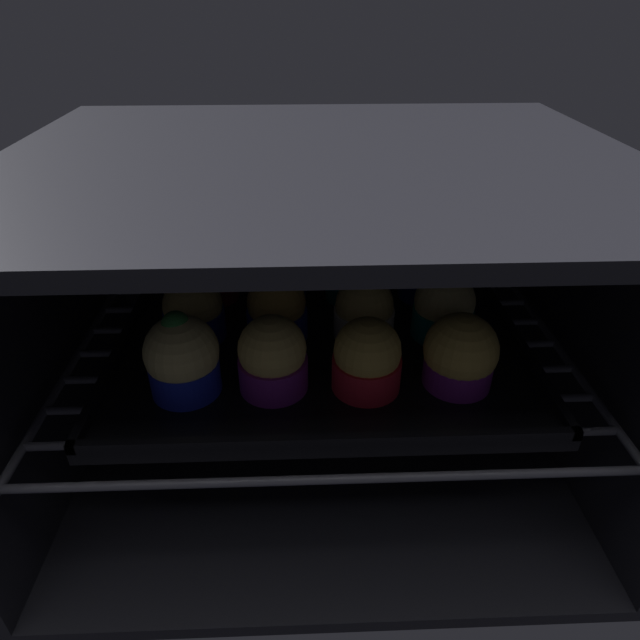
{
  "coord_description": "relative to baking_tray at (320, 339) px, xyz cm",
  "views": [
    {
      "loc": [
        -1.91,
        -27.91,
        48.49
      ],
      "look_at": [
        0.0,
        22.37,
        17.18
      ],
      "focal_mm": 30.24,
      "sensor_mm": 36.0,
      "label": 1
    }
  ],
  "objects": [
    {
      "name": "baking_tray",
      "position": [
        0.0,
        0.0,
        0.0
      ],
      "size": [
        43.69,
        34.77,
        2.2
      ],
      "color": "black",
      "rests_on": "oven_rack"
    },
    {
      "name": "muffin_row2_col2",
      "position": [
        4.33,
        8.69,
        3.92
      ],
      "size": [
        7.26,
        7.26,
        7.68
      ],
      "color": "#0C8C84",
      "rests_on": "baking_tray"
    },
    {
      "name": "muffin_row1_col2",
      "position": [
        4.82,
        -0.09,
        3.6
      ],
      "size": [
        6.67,
        6.67,
        7.07
      ],
      "color": "silver",
      "rests_on": "baking_tray"
    },
    {
      "name": "muffin_row2_col1",
      "position": [
        -4.74,
        9.01,
        4.15
      ],
      "size": [
        7.2,
        7.2,
        7.9
      ],
      "color": "#1928B7",
      "rests_on": "baking_tray"
    },
    {
      "name": "muffin_row0_col2",
      "position": [
        4.1,
        -9.19,
        3.89
      ],
      "size": [
        6.67,
        6.67,
        7.45
      ],
      "color": "red",
      "rests_on": "baking_tray"
    },
    {
      "name": "oven_cavity",
      "position": [
        0.0,
        3.87,
        2.33
      ],
      "size": [
        59.0,
        47.0,
        37.0
      ],
      "color": "black",
      "rests_on": "ground"
    },
    {
      "name": "muffin_row2_col0",
      "position": [
        -13.12,
        9.3,
        4.12
      ],
      "size": [
        6.96,
        6.96,
        7.81
      ],
      "color": "red",
      "rests_on": "baking_tray"
    },
    {
      "name": "muffin_row1_col3",
      "position": [
        13.51,
        -0.27,
        3.88
      ],
      "size": [
        6.67,
        6.67,
        7.51
      ],
      "color": "#0C8C84",
      "rests_on": "baking_tray"
    },
    {
      "name": "muffin_row0_col0",
      "position": [
        -13.2,
        -9.05,
        4.27
      ],
      "size": [
        7.0,
        7.0,
        8.6
      ],
      "color": "#1928B7",
      "rests_on": "baking_tray"
    },
    {
      "name": "muffin_row1_col0",
      "position": [
        -13.76,
        0.38,
        3.76
      ],
      "size": [
        6.67,
        6.67,
        7.15
      ],
      "color": "#1928B7",
      "rests_on": "baking_tray"
    },
    {
      "name": "muffin_row2_col3",
      "position": [
        13.46,
        8.61,
        4.23
      ],
      "size": [
        7.06,
        7.06,
        8.19
      ],
      "color": "#1928B7",
      "rests_on": "baking_tray"
    },
    {
      "name": "oven_rack",
      "position": [
        0.0,
        -0.37,
        -1.07
      ],
      "size": [
        54.8,
        42.0,
        0.8
      ],
      "color": "#51515B",
      "rests_on": "oven_cavity"
    },
    {
      "name": "muffin_row0_col3",
      "position": [
        13.06,
        -8.91,
        3.79
      ],
      "size": [
        7.12,
        7.12,
        7.48
      ],
      "color": "#7A238C",
      "rests_on": "baking_tray"
    },
    {
      "name": "muffin_row1_col1",
      "position": [
        -4.71,
        0.01,
        3.94
      ],
      "size": [
        6.67,
        6.67,
        7.51
      ],
      "color": "#1928B7",
      "rests_on": "baking_tray"
    },
    {
      "name": "muffin_row0_col1",
      "position": [
        -4.82,
        -8.91,
        4.05
      ],
      "size": [
        6.67,
        6.67,
        7.7
      ],
      "color": "#7A238C",
      "rests_on": "baking_tray"
    }
  ]
}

